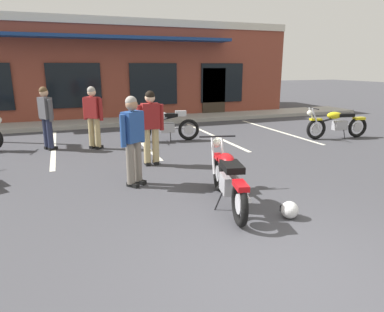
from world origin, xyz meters
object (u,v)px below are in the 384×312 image
Objects in this scene: person_in_black_shirt at (133,136)px; motorcycle_red_sportbike at (161,124)px; motorcycle_silver_naked at (337,124)px; motorcycle_foreground_classic at (228,178)px; person_near_building at (46,114)px; person_in_shorts_foreground at (93,114)px; person_by_back_row at (151,124)px; helmet_on_pavement at (290,210)px.

motorcycle_red_sportbike is at bearing 67.14° from person_in_black_shirt.
motorcycle_red_sportbike is 0.99× the size of motorcycle_silver_naked.
person_near_building is (-2.79, 5.15, 0.49)m from motorcycle_foreground_classic.
person_in_shorts_foreground is 1.00× the size of person_by_back_row.
helmet_on_pavement is at bearing -50.72° from person_in_black_shirt.
person_by_back_row is 3.78m from helmet_on_pavement.
person_in_shorts_foreground is 2.35m from person_by_back_row.
person_in_black_shirt is at bearing -66.68° from person_near_building.
person_near_building reaches higher than motorcycle_foreground_classic.
person_in_shorts_foreground is at bearing 108.50° from motorcycle_foreground_classic.
helmet_on_pavement is at bearing -50.28° from motorcycle_foreground_classic.
person_in_black_shirt is at bearing -83.04° from person_in_shorts_foreground.
helmet_on_pavement is (2.26, -5.60, -0.82)m from person_in_shorts_foreground.
motorcycle_red_sportbike and motorcycle_silver_naked have the same top height.
helmet_on_pavement is (0.30, -5.92, -0.40)m from motorcycle_red_sportbike.
motorcycle_red_sportbike is 8.04× the size of helmet_on_pavement.
person_in_black_shirt is at bearing -112.86° from motorcycle_red_sportbike.
person_near_building is at bearing 179.99° from motorcycle_red_sportbike.
helmet_on_pavement is at bearing -138.06° from motorcycle_silver_naked.
person_by_back_row is (-0.57, 2.72, 0.49)m from motorcycle_foreground_classic.
person_by_back_row is at bearing 101.81° from motorcycle_foreground_classic.
helmet_on_pavement is at bearing -70.88° from person_by_back_row.
person_in_shorts_foreground is 1.00× the size of person_near_building.
person_in_shorts_foreground is at bearing 111.95° from helmet_on_pavement.
motorcycle_silver_naked is (5.21, -1.52, -0.07)m from motorcycle_red_sportbike.
motorcycle_foreground_classic and motorcycle_silver_naked have the same top height.
person_near_building reaches higher than motorcycle_red_sportbike.
motorcycle_red_sportbike is at bearing 9.45° from person_in_shorts_foreground.
person_near_building is at bearing 118.41° from motorcycle_foreground_classic.
helmet_on_pavement is (1.85, -2.26, -0.82)m from person_in_black_shirt.
person_near_building is 6.89m from helmet_on_pavement.
motorcycle_silver_naked is at bearing 8.53° from person_by_back_row.
person_in_black_shirt is at bearing -117.47° from person_by_back_row.
person_in_shorts_foreground is at bearing -15.50° from person_near_building.
person_near_building is 6.44× the size of helmet_on_pavement.
person_in_shorts_foreground is (-1.61, 4.83, 0.49)m from motorcycle_foreground_classic.
motorcycle_silver_naked is 7.27m from person_in_shorts_foreground.
motorcycle_silver_naked is 6.60m from helmet_on_pavement.
person_near_building is (-1.58, 3.66, 0.00)m from person_in_black_shirt.
person_by_back_row is 1.00× the size of person_near_building.
motorcycle_silver_naked is 1.26× the size of person_by_back_row.
person_near_building is at bearing 164.50° from person_in_shorts_foreground.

